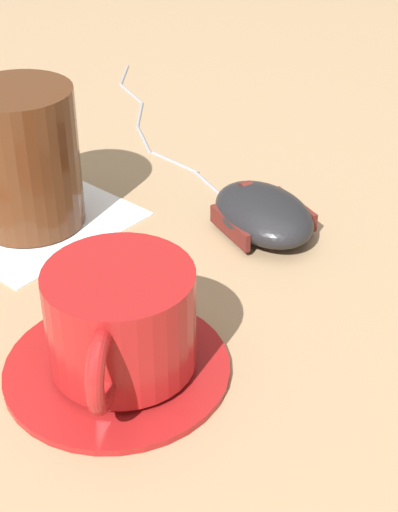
# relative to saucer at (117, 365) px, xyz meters

# --- Properties ---
(ground_plane) EXTENTS (3.00, 3.00, 0.00)m
(ground_plane) POSITION_rel_saucer_xyz_m (-0.05, 0.09, -0.00)
(ground_plane) COLOR #9E7F5B
(saucer) EXTENTS (0.14, 0.14, 0.01)m
(saucer) POSITION_rel_saucer_xyz_m (0.00, 0.00, 0.00)
(saucer) COLOR maroon
(saucer) RESTS_ON ground
(coffee_cup) EXTENTS (0.09, 0.12, 0.06)m
(coffee_cup) POSITION_rel_saucer_xyz_m (0.00, -0.00, 0.04)
(coffee_cup) COLOR maroon
(coffee_cup) RESTS_ON saucer
(computer_mouse) EXTENTS (0.11, 0.11, 0.03)m
(computer_mouse) POSITION_rel_saucer_xyz_m (0.05, 0.18, 0.01)
(computer_mouse) COLOR black
(computer_mouse) RESTS_ON ground
(mouse_cable) EXTENTS (0.20, 0.28, 0.00)m
(mouse_cable) POSITION_rel_saucer_xyz_m (-0.10, 0.35, -0.00)
(mouse_cable) COLOR gray
(mouse_cable) RESTS_ON ground
(napkin_under_glass) EXTENTS (0.18, 0.18, 0.00)m
(napkin_under_glass) POSITION_rel_saucer_xyz_m (-0.13, 0.15, -0.00)
(napkin_under_glass) COLOR white
(napkin_under_glass) RESTS_ON ground
(drinking_glass) EXTENTS (0.08, 0.08, 0.11)m
(drinking_glass) POSITION_rel_saucer_xyz_m (-0.13, 0.14, 0.05)
(drinking_glass) COLOR #4C2814
(drinking_glass) RESTS_ON napkin_under_glass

